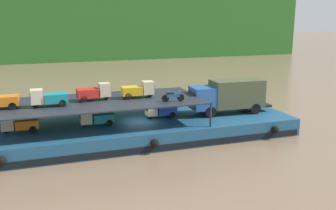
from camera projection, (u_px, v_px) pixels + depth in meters
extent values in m
plane|color=#7F664C|center=(140.00, 137.00, 32.44)|extent=(400.00, 400.00, 0.00)
cube|color=navy|center=(140.00, 129.00, 32.26)|extent=(26.89, 8.18, 1.50)
cube|color=black|center=(154.00, 149.00, 28.58)|extent=(26.35, 0.06, 0.50)
sphere|color=black|center=(1.00, 161.00, 24.87)|extent=(0.66, 0.66, 0.66)
sphere|color=black|center=(155.00, 143.00, 28.30)|extent=(0.66, 0.66, 0.66)
sphere|color=black|center=(275.00, 130.00, 31.72)|extent=(0.66, 0.66, 0.66)
cube|color=#285BA3|center=(202.00, 98.00, 33.59)|extent=(2.10, 2.28, 2.00)
cube|color=#192833|center=(192.00, 95.00, 33.22)|extent=(0.15, 1.84, 0.60)
cube|color=#474C33|center=(237.00, 93.00, 34.46)|extent=(4.90, 2.52, 2.50)
cube|color=black|center=(236.00, 107.00, 34.76)|extent=(6.86, 1.70, 0.20)
cylinder|color=black|center=(202.00, 107.00, 34.89)|extent=(1.01, 0.33, 1.00)
cylinder|color=black|center=(211.00, 112.00, 33.01)|extent=(1.01, 0.33, 1.00)
cylinder|color=black|center=(245.00, 104.00, 36.11)|extent=(1.01, 0.33, 1.00)
cylinder|color=black|center=(255.00, 109.00, 34.23)|extent=(1.01, 0.33, 1.00)
cylinder|color=#232833|center=(179.00, 97.00, 36.76)|extent=(0.16, 0.16, 2.00)
cylinder|color=#232833|center=(211.00, 115.00, 30.12)|extent=(0.16, 0.16, 2.00)
cube|color=#232833|center=(95.00, 102.00, 30.43)|extent=(17.69, 7.38, 0.10)
cube|color=orange|center=(27.00, 124.00, 28.93)|extent=(1.70, 1.20, 0.70)
cube|color=beige|center=(7.00, 123.00, 28.44)|extent=(0.90, 1.00, 1.10)
cube|color=#19232D|center=(1.00, 122.00, 28.27)|extent=(0.04, 0.85, 0.38)
cylinder|color=black|center=(6.00, 130.00, 28.52)|extent=(0.56, 0.14, 0.56)
cylinder|color=black|center=(33.00, 126.00, 29.63)|extent=(0.56, 0.14, 0.56)
cylinder|color=black|center=(33.00, 129.00, 28.65)|extent=(0.56, 0.14, 0.56)
cube|color=teal|center=(103.00, 118.00, 30.70)|extent=(1.72, 1.23, 0.70)
cube|color=beige|center=(86.00, 117.00, 30.18)|extent=(0.92, 1.02, 1.10)
cube|color=#19232D|center=(80.00, 116.00, 30.00)|extent=(0.06, 0.85, 0.38)
cylinder|color=black|center=(84.00, 123.00, 30.26)|extent=(0.56, 0.15, 0.56)
cylinder|color=black|center=(107.00, 120.00, 31.40)|extent=(0.56, 0.15, 0.56)
cylinder|color=black|center=(109.00, 123.00, 30.43)|extent=(0.56, 0.15, 0.56)
cube|color=#1E47B7|center=(166.00, 110.00, 33.25)|extent=(1.74, 1.26, 0.70)
cube|color=#C6B793|center=(151.00, 109.00, 32.71)|extent=(0.93, 1.03, 1.10)
cube|color=#19232D|center=(146.00, 108.00, 32.52)|extent=(0.07, 0.85, 0.38)
cylinder|color=black|center=(150.00, 115.00, 32.78)|extent=(0.56, 0.16, 0.56)
cylinder|color=black|center=(168.00, 112.00, 33.95)|extent=(0.56, 0.16, 0.56)
cylinder|color=black|center=(172.00, 115.00, 32.98)|extent=(0.56, 0.16, 0.56)
cube|color=orange|center=(7.00, 100.00, 27.85)|extent=(1.73, 1.24, 0.70)
cylinder|color=black|center=(14.00, 103.00, 28.54)|extent=(0.56, 0.15, 0.56)
cylinder|color=black|center=(12.00, 106.00, 27.56)|extent=(0.56, 0.15, 0.56)
cube|color=teal|center=(56.00, 98.00, 28.74)|extent=(1.72, 1.22, 0.70)
cube|color=beige|center=(37.00, 97.00, 28.23)|extent=(0.91, 1.01, 1.10)
cube|color=#19232D|center=(30.00, 96.00, 28.05)|extent=(0.05, 0.85, 0.38)
cylinder|color=black|center=(35.00, 104.00, 28.31)|extent=(0.56, 0.15, 0.56)
cylinder|color=black|center=(61.00, 100.00, 29.44)|extent=(0.56, 0.15, 0.56)
cylinder|color=black|center=(62.00, 103.00, 28.47)|extent=(0.56, 0.15, 0.56)
cube|color=red|center=(87.00, 93.00, 30.52)|extent=(1.75, 1.28, 0.70)
cube|color=#C6B793|center=(104.00, 90.00, 30.98)|extent=(0.95, 1.04, 1.10)
cube|color=#19232D|center=(110.00, 88.00, 31.12)|extent=(0.08, 0.85, 0.38)
cylinder|color=black|center=(106.00, 96.00, 31.16)|extent=(0.57, 0.17, 0.56)
cylinder|color=black|center=(84.00, 99.00, 29.98)|extent=(0.57, 0.17, 0.56)
cylinder|color=black|center=(82.00, 96.00, 30.93)|extent=(0.57, 0.17, 0.56)
cube|color=gold|center=(132.00, 91.00, 31.53)|extent=(1.76, 1.29, 0.70)
cube|color=beige|center=(148.00, 88.00, 31.86)|extent=(0.95, 1.05, 1.10)
cube|color=#19232D|center=(153.00, 86.00, 31.96)|extent=(0.09, 0.85, 0.38)
cylinder|color=black|center=(150.00, 94.00, 32.03)|extent=(0.57, 0.17, 0.56)
cylinder|color=black|center=(128.00, 96.00, 31.01)|extent=(0.57, 0.17, 0.56)
cylinder|color=black|center=(126.00, 94.00, 32.00)|extent=(0.57, 0.17, 0.56)
cylinder|color=black|center=(181.00, 98.00, 30.40)|extent=(0.61, 0.14, 0.60)
cylinder|color=black|center=(165.00, 99.00, 30.06)|extent=(0.61, 0.14, 0.60)
cube|color=#1E4C99|center=(173.00, 95.00, 30.18)|extent=(1.11, 0.27, 0.28)
cube|color=black|center=(170.00, 93.00, 30.08)|extent=(0.61, 0.24, 0.12)
cylinder|color=#B2B2B7|center=(179.00, 91.00, 30.25)|extent=(0.07, 0.55, 0.04)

